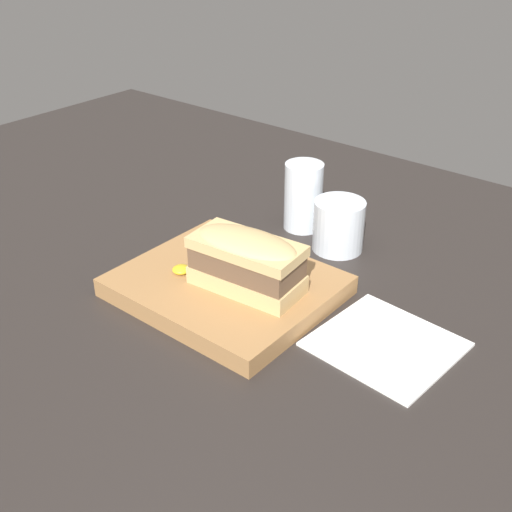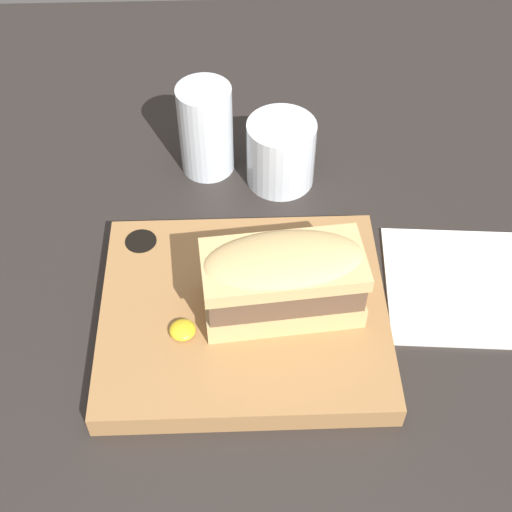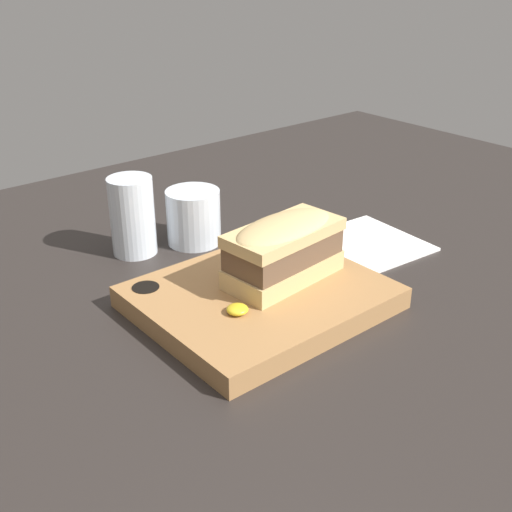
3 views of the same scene
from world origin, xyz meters
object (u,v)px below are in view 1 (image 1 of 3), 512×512
at_px(water_glass, 303,200).
at_px(serving_board, 228,284).
at_px(sandwich, 245,260).
at_px(napkin, 385,344).
at_px(wine_glass, 339,227).

bearing_deg(water_glass, serving_board, -80.82).
relative_size(serving_board, water_glass, 2.48).
bearing_deg(sandwich, water_glass, 107.61).
bearing_deg(napkin, water_glass, 143.78).
xyz_separation_m(serving_board, water_glass, (-0.04, 0.23, 0.04)).
xyz_separation_m(water_glass, wine_glass, (0.09, -0.03, -0.01)).
distance_m(serving_board, sandwich, 0.07).
bearing_deg(wine_glass, serving_board, -103.39).
relative_size(serving_board, wine_glass, 3.46).
bearing_deg(serving_board, napkin, 8.25).
bearing_deg(serving_board, water_glass, 99.18).
distance_m(serving_board, water_glass, 0.24).
bearing_deg(wine_glass, water_glass, 163.58).
relative_size(serving_board, sandwich, 1.79).
relative_size(sandwich, wine_glass, 1.93).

